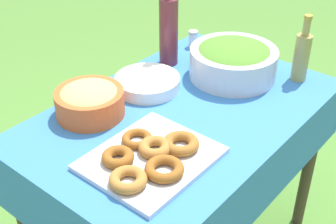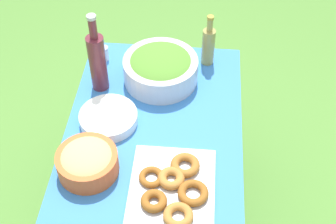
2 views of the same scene
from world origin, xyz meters
The scene contains 8 objects.
picnic_table centered at (0.00, 0.00, 0.65)m, with size 1.15×0.75×0.76m.
salad_bowl centered at (-0.32, 0.00, 0.84)m, with size 0.34×0.34×0.14m.
pasta_bowl centered at (0.22, -0.23, 0.82)m, with size 0.24×0.24×0.11m.
donut_platter centered at (0.29, 0.11, 0.78)m, with size 0.39×0.32×0.05m.
plate_stack centered at (-0.04, -0.20, 0.79)m, with size 0.25×0.25×0.05m.
olive_oil_bottle centered at (-0.47, 0.21, 0.87)m, with size 0.06×0.06×0.27m.
wine_bottle centered at (-0.25, -0.27, 0.92)m, with size 0.08×0.08×0.39m.
salt_shaker centered at (-0.45, -0.29, 0.80)m, with size 0.04×0.04×0.07m.
Camera 1 is at (1.11, 0.85, 1.66)m, focal length 50.00 mm.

